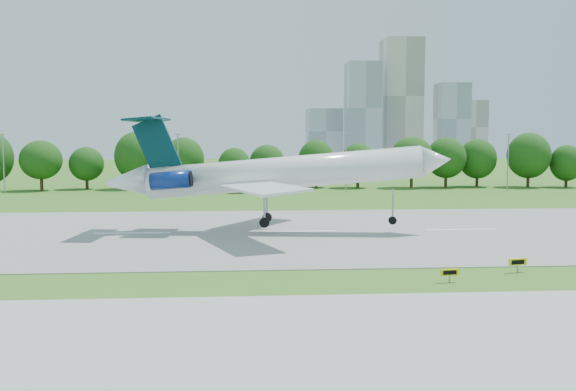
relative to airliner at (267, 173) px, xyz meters
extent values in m
plane|color=#30651A|center=(3.97, -25.21, -7.19)|extent=(600.00, 600.00, 0.00)
cube|color=gray|center=(3.97, -0.21, -7.15)|extent=(400.00, 45.00, 0.08)
cube|color=#ADADA8|center=(3.97, -43.21, -7.15)|extent=(400.00, 23.00, 0.08)
cylinder|color=#382314|center=(-16.03, 66.79, -5.39)|extent=(0.70, 0.70, 3.60)
sphere|color=#133C0F|center=(-16.03, 66.79, -0.99)|extent=(8.40, 8.40, 8.40)
cylinder|color=#382314|center=(23.97, 66.79, -5.39)|extent=(0.70, 0.70, 3.60)
sphere|color=#133C0F|center=(23.97, 66.79, -0.99)|extent=(8.40, 8.40, 8.40)
cylinder|color=#382314|center=(63.97, 66.79, -5.39)|extent=(0.70, 0.70, 3.60)
sphere|color=#133C0F|center=(63.97, 66.79, -0.99)|extent=(8.40, 8.40, 8.40)
cylinder|color=gray|center=(-51.03, 56.79, -1.19)|extent=(0.24, 0.24, 12.00)
cube|color=gray|center=(-51.03, 56.79, 4.91)|extent=(0.90, 0.25, 0.18)
cylinder|color=gray|center=(-16.03, 56.79, -1.19)|extent=(0.24, 0.24, 12.00)
cube|color=gray|center=(-16.03, 56.79, 4.91)|extent=(0.90, 0.25, 0.18)
cylinder|color=gray|center=(18.97, 56.79, -1.19)|extent=(0.24, 0.24, 12.00)
cube|color=gray|center=(18.97, 56.79, 4.91)|extent=(0.90, 0.25, 0.18)
cylinder|color=gray|center=(53.97, 56.79, -1.19)|extent=(0.24, 0.24, 12.00)
cube|color=gray|center=(53.97, 56.79, 4.91)|extent=(0.90, 0.25, 0.18)
cube|color=#B2B2B7|center=(78.97, 354.79, 23.81)|extent=(22.00, 22.00, 62.00)
cube|color=beige|center=(108.97, 369.79, 32.81)|extent=(26.00, 26.00, 80.00)
cube|color=#B2B2B7|center=(138.97, 349.79, 16.81)|extent=(20.00, 20.00, 48.00)
cube|color=beige|center=(161.97, 374.79, 11.81)|extent=(18.00, 18.00, 38.00)
cube|color=#B2B2B7|center=(55.97, 379.79, 8.81)|extent=(24.00, 24.00, 32.00)
cylinder|color=white|center=(2.05, -0.21, 0.01)|extent=(33.07, 7.18, 6.48)
cone|color=white|center=(20.02, -2.08, 1.50)|extent=(4.16, 4.18, 4.08)
cone|color=white|center=(-16.79, 1.74, -1.11)|extent=(5.88, 4.36, 4.23)
cube|color=white|center=(-0.68, -7.59, -1.24)|extent=(9.77, 15.15, 0.72)
cube|color=white|center=(0.89, 7.57, -1.24)|extent=(11.94, 14.94, 0.72)
cube|color=#042D36|center=(-13.11, 1.36, 3.27)|extent=(5.96, 1.15, 7.45)
cube|color=#042D36|center=(-14.19, 1.47, 6.34)|extent=(4.54, 10.65, 0.53)
cylinder|color=navy|center=(-11.23, -1.68, -0.74)|extent=(4.91, 2.54, 2.44)
cylinder|color=navy|center=(-10.65, 3.95, -0.74)|extent=(4.91, 2.54, 2.44)
cylinder|color=gray|center=(15.04, -1.56, -3.80)|extent=(0.22, 0.22, 3.81)
cylinder|color=black|center=(15.04, -1.56, -5.70)|extent=(1.01, 0.43, 0.98)
cylinder|color=gray|center=(-0.36, -2.37, -3.80)|extent=(0.26, 0.26, 3.81)
cylinder|color=black|center=(-0.36, -2.37, -5.70)|extent=(1.24, 0.61, 1.20)
cylinder|color=gray|center=(0.13, 2.39, -3.80)|extent=(0.26, 0.26, 3.81)
cylinder|color=black|center=(0.13, 2.39, -5.70)|extent=(1.24, 0.61, 1.20)
cube|color=gray|center=(20.24, -24.86, -6.82)|extent=(0.13, 0.13, 0.74)
cube|color=yellow|center=(20.24, -24.86, -6.29)|extent=(1.69, 0.57, 0.58)
cube|color=black|center=(20.26, -24.97, -6.29)|extent=(1.24, 0.31, 0.37)
cube|color=gray|center=(13.29, -28.12, -6.85)|extent=(0.11, 0.11, 0.66)
cube|color=yellow|center=(13.29, -28.12, -6.38)|extent=(1.53, 0.38, 0.52)
cube|color=black|center=(13.30, -28.23, -6.38)|extent=(1.13, 0.17, 0.33)
imported|color=silver|center=(-4.23, 54.10, -6.58)|extent=(3.84, 2.32, 1.22)
camera|label=1|loc=(-3.00, -76.69, 4.14)|focal=40.00mm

